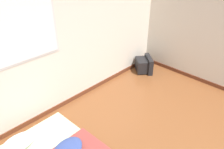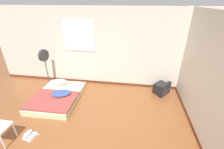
{
  "view_description": "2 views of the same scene",
  "coord_description": "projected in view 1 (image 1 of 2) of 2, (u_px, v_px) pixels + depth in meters",
  "views": [
    {
      "loc": [
        -2.08,
        -0.38,
        2.78
      ],
      "look_at": [
        0.45,
        2.04,
        0.72
      ],
      "focal_mm": 35.0,
      "sensor_mm": 36.0,
      "label": 1
    },
    {
      "loc": [
        1.08,
        -1.89,
        2.76
      ],
      "look_at": [
        0.47,
        2.07,
        0.74
      ],
      "focal_mm": 24.0,
      "sensor_mm": 36.0,
      "label": 2
    }
  ],
  "objects": [
    {
      "name": "wall_back",
      "position": [
        64.0,
        42.0,
        3.93
      ],
      "size": [
        7.55,
        0.08,
        2.6
      ],
      "color": "silver",
      "rests_on": "ground_plane"
    },
    {
      "name": "crt_tv",
      "position": [
        144.0,
        65.0,
        5.56
      ],
      "size": [
        0.59,
        0.6,
        0.39
      ],
      "color": "black",
      "rests_on": "ground_plane"
    }
  ]
}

